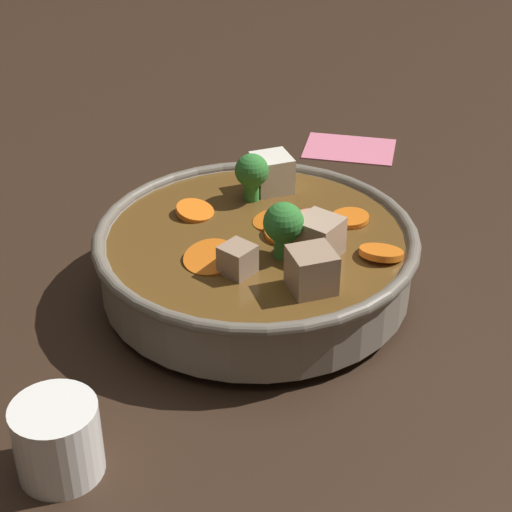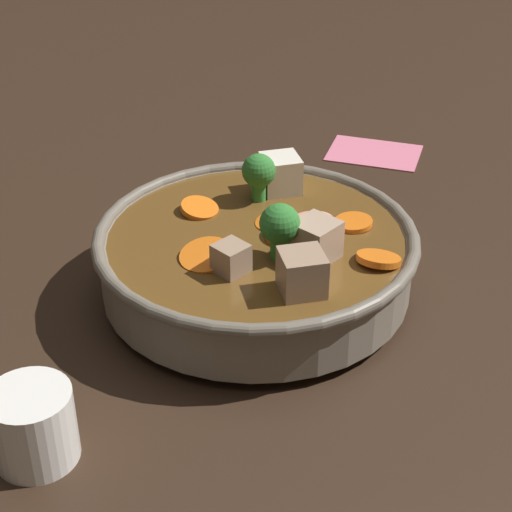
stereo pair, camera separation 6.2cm
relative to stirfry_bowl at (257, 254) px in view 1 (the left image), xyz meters
The scene contains 4 objects.
ground_plane 0.04m from the stirfry_bowl, ahead, with size 3.00×3.00×0.00m, color black.
stirfry_bowl is the anchor object (origin of this frame).
tea_cup 0.26m from the stirfry_bowl, 54.55° to the left, with size 0.06×0.06×0.06m.
napkin 0.34m from the stirfry_bowl, 113.34° to the right, with size 0.13×0.10×0.00m.
Camera 1 is at (0.04, 0.65, 0.45)m, focal length 60.00 mm.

